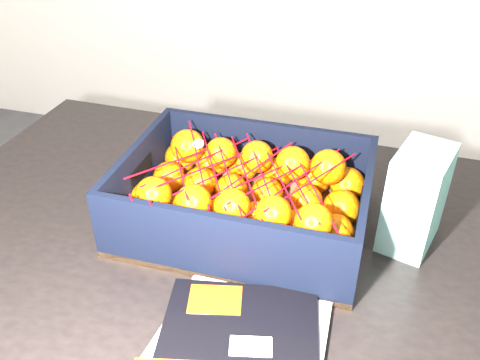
# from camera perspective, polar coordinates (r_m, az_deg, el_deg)

# --- Properties ---
(table) EXTENTS (1.22, 0.83, 0.75)m
(table) POSITION_cam_1_polar(r_m,az_deg,el_deg) (0.94, 0.22, -11.39)
(table) COLOR black
(table) RESTS_ON ground
(produce_crate) EXTENTS (0.41, 0.30, 0.13)m
(produce_crate) POSITION_cam_1_polar(r_m,az_deg,el_deg) (0.89, 0.54, -2.77)
(produce_crate) COLOR olive
(produce_crate) RESTS_ON table
(clementine_heap) EXTENTS (0.39, 0.28, 0.11)m
(clementine_heap) POSITION_cam_1_polar(r_m,az_deg,el_deg) (0.88, 0.59, -1.76)
(clementine_heap) COLOR #E15B04
(clementine_heap) RESTS_ON produce_crate
(mesh_net) EXTENTS (0.34, 0.27, 0.09)m
(mesh_net) POSITION_cam_1_polar(r_m,az_deg,el_deg) (0.85, 0.06, 0.67)
(mesh_net) COLOR red
(mesh_net) RESTS_ON clementine_heap
(retail_carton) EXTENTS (0.10, 0.13, 0.17)m
(retail_carton) POSITION_cam_1_polar(r_m,az_deg,el_deg) (0.87, 18.77, -1.96)
(retail_carton) COLOR white
(retail_carton) RESTS_ON table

